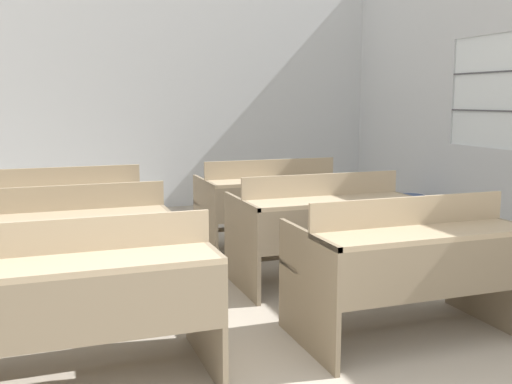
{
  "coord_description": "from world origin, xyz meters",
  "views": [
    {
      "loc": [
        -0.9,
        -1.29,
        1.4
      ],
      "look_at": [
        0.55,
        2.75,
        0.73
      ],
      "focal_mm": 42.0,
      "sensor_mm": 36.0,
      "label": 1
    }
  ],
  "objects_px": {
    "bench_third_left": "(63,213)",
    "wastepaper_bin": "(410,208)",
    "bench_front_right": "(408,262)",
    "bench_third_right": "(271,201)",
    "bench_second_right": "(321,224)",
    "bench_second_left": "(69,243)",
    "bench_front_left": "(81,297)"
  },
  "relations": [
    {
      "from": "bench_third_left",
      "to": "wastepaper_bin",
      "type": "bearing_deg",
      "value": 10.12
    },
    {
      "from": "bench_front_right",
      "to": "wastepaper_bin",
      "type": "distance_m",
      "value": 3.58
    },
    {
      "from": "bench_front_right",
      "to": "bench_third_right",
      "type": "xyz_separation_m",
      "value": [
        0.01,
        2.26,
        0.0
      ]
    },
    {
      "from": "bench_second_right",
      "to": "bench_front_right",
      "type": "bearing_deg",
      "value": -89.43
    },
    {
      "from": "bench_second_left",
      "to": "wastepaper_bin",
      "type": "relative_size",
      "value": 3.98
    },
    {
      "from": "bench_front_left",
      "to": "bench_front_right",
      "type": "relative_size",
      "value": 1.0
    },
    {
      "from": "bench_second_left",
      "to": "bench_second_right",
      "type": "bearing_deg",
      "value": -0.54
    },
    {
      "from": "bench_third_right",
      "to": "wastepaper_bin",
      "type": "xyz_separation_m",
      "value": [
        2.01,
        0.69,
        -0.31
      ]
    },
    {
      "from": "bench_second_left",
      "to": "wastepaper_bin",
      "type": "bearing_deg",
      "value": 24.94
    },
    {
      "from": "bench_second_left",
      "to": "bench_second_right",
      "type": "xyz_separation_m",
      "value": [
        1.83,
        -0.02,
        0.0
      ]
    },
    {
      "from": "bench_front_left",
      "to": "bench_third_left",
      "type": "height_order",
      "value": "same"
    },
    {
      "from": "bench_second_left",
      "to": "bench_second_right",
      "type": "relative_size",
      "value": 1.0
    },
    {
      "from": "bench_front_left",
      "to": "wastepaper_bin",
      "type": "bearing_deg",
      "value": 37.37
    },
    {
      "from": "bench_second_right",
      "to": "bench_third_left",
      "type": "relative_size",
      "value": 1.0
    },
    {
      "from": "bench_second_left",
      "to": "bench_third_left",
      "type": "relative_size",
      "value": 1.0
    },
    {
      "from": "bench_third_left",
      "to": "bench_second_right",
      "type": "bearing_deg",
      "value": -31.68
    },
    {
      "from": "bench_front_right",
      "to": "bench_third_left",
      "type": "relative_size",
      "value": 1.0
    },
    {
      "from": "bench_third_left",
      "to": "wastepaper_bin",
      "type": "distance_m",
      "value": 3.93
    },
    {
      "from": "bench_second_left",
      "to": "bench_front_right",
      "type": "bearing_deg",
      "value": -31.95
    },
    {
      "from": "wastepaper_bin",
      "to": "bench_front_right",
      "type": "bearing_deg",
      "value": -124.44
    },
    {
      "from": "bench_second_right",
      "to": "bench_third_right",
      "type": "relative_size",
      "value": 1.0
    },
    {
      "from": "bench_front_right",
      "to": "bench_second_right",
      "type": "bearing_deg",
      "value": 90.57
    },
    {
      "from": "wastepaper_bin",
      "to": "bench_third_left",
      "type": "bearing_deg",
      "value": -169.88
    },
    {
      "from": "bench_front_right",
      "to": "bench_third_right",
      "type": "relative_size",
      "value": 1.0
    },
    {
      "from": "bench_second_right",
      "to": "bench_third_right",
      "type": "xyz_separation_m",
      "value": [
        0.02,
        1.12,
        0.0
      ]
    },
    {
      "from": "bench_second_right",
      "to": "wastepaper_bin",
      "type": "bearing_deg",
      "value": 41.77
    },
    {
      "from": "bench_front_left",
      "to": "bench_second_right",
      "type": "bearing_deg",
      "value": 31.78
    },
    {
      "from": "bench_second_left",
      "to": "bench_third_right",
      "type": "height_order",
      "value": "same"
    },
    {
      "from": "bench_front_right",
      "to": "bench_second_right",
      "type": "height_order",
      "value": "same"
    },
    {
      "from": "bench_second_right",
      "to": "wastepaper_bin",
      "type": "height_order",
      "value": "bench_second_right"
    },
    {
      "from": "bench_front_right",
      "to": "bench_third_left",
      "type": "bearing_deg",
      "value": 129.11
    },
    {
      "from": "bench_third_left",
      "to": "bench_third_right",
      "type": "height_order",
      "value": "same"
    }
  ]
}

